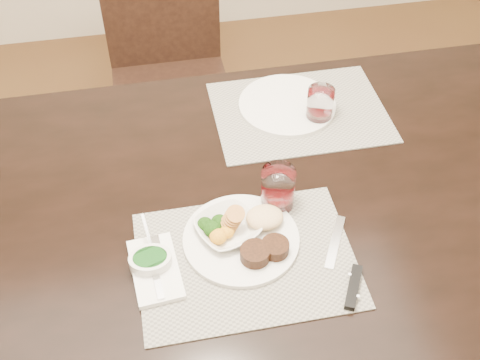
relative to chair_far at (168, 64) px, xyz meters
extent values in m
plane|color=#492D17|center=(0.00, -0.93, -0.50)|extent=(4.50, 4.50, 0.00)
cube|color=black|center=(0.00, -0.93, 0.22)|extent=(2.00, 1.00, 0.05)
cube|color=black|center=(0.92, -0.51, -0.15)|extent=(0.08, 0.08, 0.70)
cube|color=black|center=(0.00, -0.08, -0.07)|extent=(0.42, 0.42, 0.04)
cube|color=black|center=(-0.18, -0.26, -0.30)|extent=(0.04, 0.04, 0.41)
cube|color=black|center=(0.18, -0.26, -0.30)|extent=(0.04, 0.04, 0.41)
cube|color=black|center=(-0.18, 0.10, -0.30)|extent=(0.04, 0.04, 0.41)
cube|color=black|center=(0.18, 0.10, -0.30)|extent=(0.04, 0.04, 0.41)
cube|color=black|center=(0.00, 0.11, 0.17)|extent=(0.42, 0.04, 0.45)
cube|color=gray|center=(0.07, -1.11, 0.25)|extent=(0.46, 0.34, 0.00)
cube|color=gray|center=(0.31, -0.65, 0.25)|extent=(0.46, 0.34, 0.00)
cylinder|color=silver|center=(0.07, -1.06, 0.26)|extent=(0.25, 0.25, 0.01)
cylinder|color=black|center=(0.09, -1.11, 0.28)|extent=(0.06, 0.06, 0.03)
cylinder|color=black|center=(0.13, -1.11, 0.27)|extent=(0.06, 0.06, 0.03)
ellipsoid|color=#D2B57E|center=(0.13, -1.02, 0.28)|extent=(0.08, 0.07, 0.03)
ellipsoid|color=#19470D|center=(0.01, -1.03, 0.28)|extent=(0.04, 0.04, 0.03)
ellipsoid|color=orange|center=(0.02, -1.06, 0.28)|extent=(0.04, 0.04, 0.03)
cube|color=white|center=(-0.12, -1.10, 0.26)|extent=(0.11, 0.18, 0.01)
cube|color=silver|center=(-0.12, -1.12, 0.27)|extent=(0.02, 0.12, 0.01)
cube|color=silver|center=(-0.12, -1.04, 0.26)|extent=(0.03, 0.05, 0.00)
cube|color=silver|center=(0.27, -1.10, 0.25)|extent=(0.09, 0.14, 0.00)
cube|color=black|center=(0.27, -1.22, 0.26)|extent=(0.07, 0.10, 0.01)
imported|color=silver|center=(0.04, -1.03, 0.27)|extent=(0.18, 0.18, 0.03)
cylinder|color=#B16D37|center=(0.04, -1.03, 0.29)|extent=(0.04, 0.05, 0.04)
cylinder|color=silver|center=(-0.13, -1.09, 0.27)|extent=(0.09, 0.09, 0.04)
cylinder|color=#0D3C0E|center=(-0.13, -1.09, 0.28)|extent=(0.07, 0.07, 0.01)
cube|color=silver|center=(-0.13, -1.03, 0.30)|extent=(0.01, 0.06, 0.04)
cylinder|color=white|center=(0.17, -0.97, 0.30)|extent=(0.08, 0.08, 0.11)
cylinder|color=#350406|center=(0.17, -0.97, 0.26)|extent=(0.06, 0.06, 0.03)
cylinder|color=silver|center=(0.28, -0.62, 0.26)|extent=(0.26, 0.26, 0.01)
cylinder|color=white|center=(0.35, -0.69, 0.30)|extent=(0.07, 0.07, 0.10)
cylinder|color=#350406|center=(0.35, -0.69, 0.26)|extent=(0.06, 0.06, 0.02)
camera|label=1|loc=(-0.09, -1.86, 1.29)|focal=45.00mm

